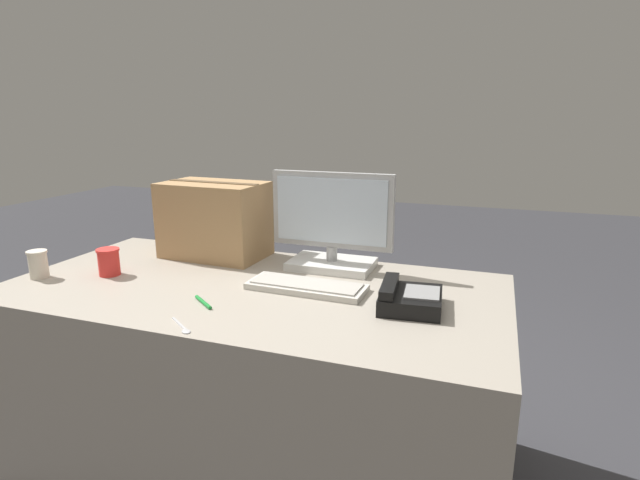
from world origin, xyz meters
name	(u,v)px	position (x,y,z in m)	size (l,w,h in m)	color
ground_plane	(258,458)	(0.00, 0.00, 0.00)	(12.00, 12.00, 0.00)	#38383D
office_desk	(255,376)	(0.00, 0.00, 0.36)	(1.80, 0.90, 0.73)	#A89E8E
monitor	(332,228)	(0.21, 0.30, 0.89)	(0.49, 0.22, 0.39)	white
keyboard	(307,286)	(0.20, 0.03, 0.74)	(0.43, 0.17, 0.03)	beige
desk_phone	(409,298)	(0.57, -0.02, 0.76)	(0.21, 0.23, 0.08)	black
paper_cup_left	(38,264)	(-0.81, -0.19, 0.78)	(0.07, 0.07, 0.11)	beige
paper_cup_right	(109,262)	(-0.58, -0.07, 0.78)	(0.09, 0.09, 0.11)	red
spoon	(184,328)	(-0.02, -0.40, 0.73)	(0.12, 0.09, 0.00)	silver
cardboard_box	(215,220)	(-0.33, 0.31, 0.89)	(0.45, 0.29, 0.33)	tan
pen_marker	(203,302)	(-0.07, -0.21, 0.73)	(0.11, 0.08, 0.01)	#198C33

